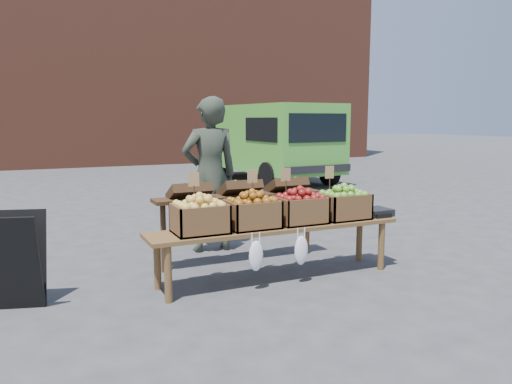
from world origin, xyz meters
name	(u,v)px	position (x,y,z in m)	size (l,w,h in m)	color
ground	(209,273)	(0.00, 0.00, 0.00)	(80.00, 80.00, 0.00)	#424244
brick_building	(69,26)	(0.00, 15.00, 5.00)	(24.00, 4.00, 10.00)	brown
delivery_van	(271,144)	(4.23, 6.96, 1.01)	(2.07, 4.51, 2.02)	green
vendor	(210,175)	(0.35, 0.90, 0.96)	(0.70, 0.46, 1.93)	#2F362A
chalkboard_sign	(9,261)	(-1.91, -0.23, 0.43)	(0.57, 0.32, 0.87)	black
back_table	(240,218)	(0.48, 0.25, 0.52)	(2.10, 0.44, 1.04)	#362212
display_bench	(276,252)	(0.58, -0.47, 0.28)	(2.70, 0.56, 0.57)	brown
crate_golden_apples	(200,219)	(-0.25, -0.47, 0.71)	(0.50, 0.40, 0.28)	#D8D240
crate_russet_pears	(252,214)	(0.30, -0.47, 0.71)	(0.50, 0.40, 0.28)	#944911
crate_red_apples	(300,210)	(0.85, -0.47, 0.71)	(0.50, 0.40, 0.28)	maroon
crate_green_apples	(343,206)	(1.40, -0.47, 0.71)	(0.50, 0.40, 0.28)	#44951B
weighing_scale	(375,212)	(1.83, -0.47, 0.61)	(0.34, 0.30, 0.08)	black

